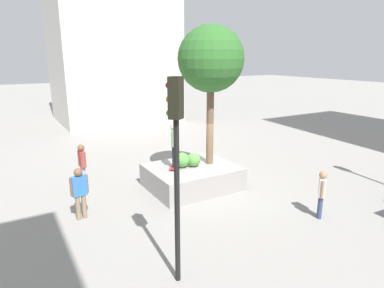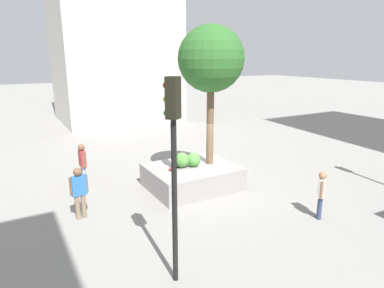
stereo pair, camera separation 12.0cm
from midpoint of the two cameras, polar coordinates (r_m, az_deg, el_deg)
ground_plane at (r=13.45m, az=1.32°, el=-7.17°), size 120.00×120.00×0.00m
planter_ledge at (r=13.18m, az=-0.26°, el=-5.62°), size 3.32×2.69×0.87m
plaza_tree at (r=12.76m, az=2.96°, el=14.12°), size 2.48×2.48×5.30m
boxwood_shrub at (r=12.95m, az=0.00°, el=-2.70°), size 0.54×0.54×0.54m
hedge_clump at (r=12.84m, az=-2.02°, el=-2.76°), size 0.58×0.58×0.58m
skateboard at (r=12.83m, az=-3.33°, el=-3.89°), size 0.69×0.74×0.07m
skateboarder at (r=12.55m, az=-3.40°, el=0.43°), size 0.38×0.52×1.70m
traffic_light_corner at (r=6.97m, az=-3.24°, el=-0.80°), size 0.37×0.37×4.64m
bystander_watching at (r=13.85m, az=-18.45°, el=-2.97°), size 0.26×0.58×1.71m
passerby_with_bag at (r=11.37m, az=20.94°, el=-7.51°), size 0.43×0.41×1.57m
pedestrian_crossing at (r=11.11m, az=-18.92°, el=-7.44°), size 0.57×0.26×1.69m
plaza_lowrise_south at (r=27.97m, az=-13.60°, el=17.69°), size 8.78×7.24×13.30m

